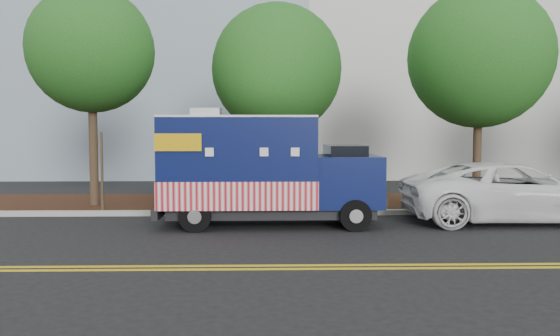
{
  "coord_description": "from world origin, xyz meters",
  "views": [
    {
      "loc": [
        -0.0,
        -14.14,
        2.45
      ],
      "look_at": [
        0.35,
        0.6,
        1.42
      ],
      "focal_mm": 35.0,
      "sensor_mm": 36.0,
      "label": 1
    }
  ],
  "objects": [
    {
      "name": "curb",
      "position": [
        0.0,
        1.4,
        0.07
      ],
      "size": [
        120.0,
        0.18,
        0.15
      ],
      "primitive_type": "cube",
      "color": "#9E9E99",
      "rests_on": "ground"
    },
    {
      "name": "centerline_near",
      "position": [
        0.0,
        -4.45,
        0.01
      ],
      "size": [
        120.0,
        0.1,
        0.01
      ],
      "primitive_type": "cube",
      "color": "gold",
      "rests_on": "ground"
    },
    {
      "name": "tree_c",
      "position": [
        6.65,
        2.96,
        4.72
      ],
      "size": [
        4.43,
        4.43,
        6.94
      ],
      "color": "#38281C",
      "rests_on": "ground"
    },
    {
      "name": "sign_post",
      "position": [
        -4.74,
        1.56,
        1.2
      ],
      "size": [
        0.06,
        0.06,
        2.4
      ],
      "primitive_type": "cube",
      "color": "#473828",
      "rests_on": "ground"
    },
    {
      "name": "mulch_strip",
      "position": [
        0.0,
        3.5,
        0.07
      ],
      "size": [
        120.0,
        4.0,
        0.15
      ],
      "primitive_type": "cube",
      "color": "black",
      "rests_on": "ground"
    },
    {
      "name": "centerline_far",
      "position": [
        0.0,
        -4.7,
        0.01
      ],
      "size": [
        120.0,
        0.1,
        0.01
      ],
      "primitive_type": "cube",
      "color": "gold",
      "rests_on": "ground"
    },
    {
      "name": "ground",
      "position": [
        0.0,
        0.0,
        0.0
      ],
      "size": [
        120.0,
        120.0,
        0.0
      ],
      "primitive_type": "plane",
      "color": "black",
      "rests_on": "ground"
    },
    {
      "name": "food_truck",
      "position": [
        -0.22,
        -0.19,
        1.36
      ],
      "size": [
        5.71,
        2.23,
        3.0
      ],
      "rotation": [
        0.0,
        0.0,
        0.0
      ],
      "color": "black",
      "rests_on": "ground"
    },
    {
      "name": "tree_b",
      "position": [
        0.31,
        3.52,
        4.39
      ],
      "size": [
        4.17,
        4.17,
        6.49
      ],
      "color": "#38281C",
      "rests_on": "ground"
    },
    {
      "name": "white_car",
      "position": [
        6.53,
        0.12,
        0.8
      ],
      "size": [
        5.82,
        2.77,
        1.6
      ],
      "primitive_type": "imported",
      "rotation": [
        0.0,
        0.0,
        1.55
      ],
      "color": "white",
      "rests_on": "ground"
    },
    {
      "name": "tree_a",
      "position": [
        -5.31,
        2.63,
        4.84
      ],
      "size": [
        3.77,
        3.77,
        6.74
      ],
      "color": "#38281C",
      "rests_on": "ground"
    }
  ]
}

